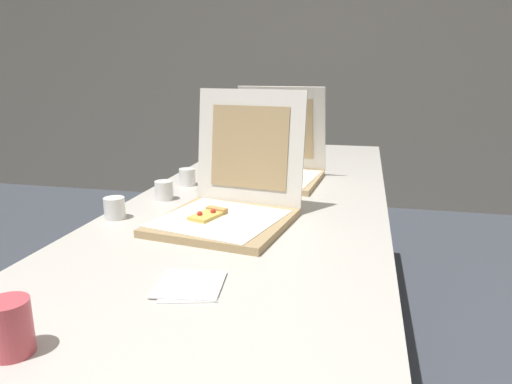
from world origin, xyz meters
TOP-DOWN VIEW (x-y plane):
  - wall_back at (0.00, 3.21)m, footprint 10.00×0.10m
  - table at (0.00, 0.67)m, footprint 0.87×2.43m
  - pizza_box_front at (-0.03, 0.35)m, footprint 0.42×0.46m
  - pizza_box_middle at (0.00, 0.91)m, footprint 0.39×0.39m
  - cup_white_near_left at (-0.38, 0.30)m, footprint 0.06×0.06m
  - cup_white_mid at (-0.32, 0.75)m, footprint 0.06×0.06m
  - cup_white_near_center at (-0.32, 0.53)m, footprint 0.06×0.06m
  - cup_printed_front at (-0.18, -0.37)m, footprint 0.07×0.07m
  - napkin_pile at (0.01, -0.09)m, footprint 0.16×0.17m

SIDE VIEW (x-z plane):
  - table at x=0.00m, z-range 0.32..1.06m
  - napkin_pile at x=0.01m, z-range 0.74..0.74m
  - cup_white_near_left at x=-0.38m, z-range 0.74..0.80m
  - cup_white_mid at x=-0.32m, z-range 0.74..0.80m
  - cup_white_near_center at x=-0.32m, z-range 0.74..0.80m
  - cup_printed_front at x=-0.18m, z-range 0.74..0.83m
  - pizza_box_middle at x=0.00m, z-range 0.60..0.98m
  - pizza_box_front at x=-0.03m, z-range 0.60..0.98m
  - wall_back at x=0.00m, z-range 0.00..2.60m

